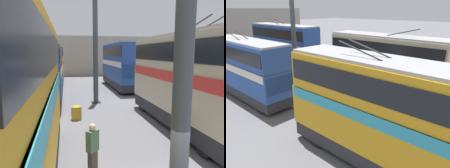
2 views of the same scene
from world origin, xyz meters
The scene contains 8 objects.
support_column_far centered at (14.13, 0.00, 4.03)m, with size 0.74×0.74×8.31m.
bus_left_near centered at (7.10, -4.00, 2.94)m, with size 10.23×2.54×5.78m.
bus_left_far centered at (21.65, -4.00, 3.02)m, with size 10.92×2.54×5.94m.
bus_right_near centered at (2.38, 4.00, 2.96)m, with size 10.12×2.54×5.82m.
bus_right_mid centered at (15.21, 4.00, 2.77)m, with size 9.50×2.54×5.48m.
person_by_right_row centered at (3.27, 1.59, 0.96)m, with size 0.46×0.47×1.80m.
person_by_left_row centered at (4.32, -2.23, 0.86)m, with size 0.45×0.48×1.64m.
oil_drum centered at (9.72, 1.83, 0.41)m, with size 0.67×0.67×0.83m.
Camera 2 is at (-1.92, 11.87, 7.20)m, focal length 35.00 mm.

